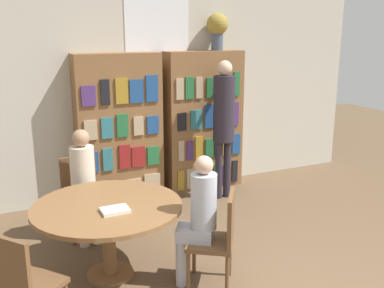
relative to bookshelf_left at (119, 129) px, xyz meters
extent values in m
cube|color=beige|center=(0.62, 0.19, 0.52)|extent=(6.40, 0.06, 3.00)
cube|color=white|center=(0.62, 0.16, 1.37)|extent=(0.90, 0.01, 1.10)
cube|color=brown|center=(0.00, 0.00, 0.00)|extent=(1.12, 0.32, 1.96)
cube|color=#2D707A|center=(-0.38, -0.17, -0.80)|extent=(0.20, 0.02, 0.24)
cube|color=black|center=(-0.13, -0.17, -0.78)|extent=(0.18, 0.02, 0.27)
cube|color=tan|center=(0.12, -0.17, -0.79)|extent=(0.21, 0.02, 0.26)
cube|color=tan|center=(0.38, -0.17, -0.77)|extent=(0.23, 0.02, 0.30)
cube|color=navy|center=(-0.40, -0.17, -0.36)|extent=(0.13, 0.02, 0.27)
cube|color=#2D707A|center=(-0.21, -0.17, -0.34)|extent=(0.13, 0.02, 0.30)
cube|color=maroon|center=(0.01, -0.17, -0.33)|extent=(0.15, 0.02, 0.32)
cube|color=maroon|center=(0.20, -0.17, -0.36)|extent=(0.18, 0.02, 0.27)
cube|color=#236638|center=(0.40, -0.17, -0.37)|extent=(0.16, 0.02, 0.25)
cube|color=tan|center=(-0.41, -0.17, 0.06)|extent=(0.16, 0.02, 0.25)
cube|color=#2D707A|center=(-0.20, -0.17, 0.07)|extent=(0.15, 0.02, 0.27)
cube|color=#236638|center=(0.00, -0.17, 0.08)|extent=(0.15, 0.02, 0.29)
cube|color=tan|center=(0.21, -0.17, 0.06)|extent=(0.13, 0.02, 0.25)
cube|color=navy|center=(0.41, -0.17, 0.05)|extent=(0.16, 0.02, 0.24)
cube|color=#4C2D6B|center=(-0.41, -0.17, 0.49)|extent=(0.17, 0.02, 0.25)
cube|color=black|center=(-0.21, -0.17, 0.52)|extent=(0.11, 0.02, 0.32)
cube|color=olive|center=(0.01, -0.17, 0.52)|extent=(0.16, 0.02, 0.32)
cube|color=navy|center=(0.20, -0.17, 0.51)|extent=(0.18, 0.02, 0.30)
cube|color=navy|center=(0.41, -0.17, 0.53)|extent=(0.16, 0.02, 0.34)
cube|color=brown|center=(1.24, 0.00, 0.00)|extent=(1.12, 0.32, 1.96)
cube|color=olive|center=(0.80, -0.17, -0.77)|extent=(0.09, 0.02, 0.29)
cube|color=tan|center=(0.94, -0.17, -0.77)|extent=(0.09, 0.02, 0.30)
cube|color=#4C2D6B|center=(1.10, -0.17, -0.78)|extent=(0.09, 0.02, 0.28)
cube|color=black|center=(1.23, -0.17, -0.78)|extent=(0.08, 0.02, 0.28)
cube|color=#236638|center=(1.38, -0.17, -0.76)|extent=(0.11, 0.02, 0.31)
cube|color=#4C2D6B|center=(1.53, -0.17, -0.78)|extent=(0.12, 0.02, 0.27)
cube|color=black|center=(1.67, -0.17, -0.76)|extent=(0.09, 0.02, 0.32)
cube|color=tan|center=(0.81, -0.17, -0.35)|extent=(0.08, 0.02, 0.29)
cube|color=#4C2D6B|center=(0.94, -0.17, -0.36)|extent=(0.09, 0.02, 0.26)
cube|color=olive|center=(1.08, -0.17, -0.33)|extent=(0.11, 0.02, 0.32)
cube|color=#236638|center=(1.25, -0.17, -0.36)|extent=(0.12, 0.02, 0.27)
cube|color=navy|center=(1.38, -0.17, -0.34)|extent=(0.09, 0.02, 0.30)
cube|color=olive|center=(1.52, -0.17, -0.32)|extent=(0.12, 0.02, 0.34)
cube|color=navy|center=(1.68, -0.17, -0.34)|extent=(0.13, 0.02, 0.29)
cube|color=black|center=(0.83, -0.17, 0.06)|extent=(0.12, 0.02, 0.24)
cube|color=#2D707A|center=(1.04, -0.17, 0.07)|extent=(0.17, 0.02, 0.27)
cube|color=navy|center=(1.25, -0.17, 0.10)|extent=(0.15, 0.02, 0.33)
cube|color=#4C2D6B|center=(1.44, -0.17, 0.11)|extent=(0.12, 0.02, 0.34)
cube|color=#4C2D6B|center=(1.65, -0.17, 0.10)|extent=(0.12, 0.02, 0.33)
cube|color=tan|center=(0.80, -0.17, 0.50)|extent=(0.11, 0.02, 0.28)
cube|color=#236638|center=(0.94, -0.17, 0.51)|extent=(0.12, 0.02, 0.29)
cube|color=tan|center=(1.08, -0.17, 0.51)|extent=(0.10, 0.02, 0.28)
cube|color=#236638|center=(1.25, -0.17, 0.50)|extent=(0.10, 0.02, 0.27)
cube|color=#2D707A|center=(1.38, -0.17, 0.51)|extent=(0.11, 0.02, 0.29)
cube|color=#236638|center=(1.53, -0.17, 0.51)|extent=(0.10, 0.02, 0.29)
cube|color=#236638|center=(1.67, -0.17, 0.53)|extent=(0.09, 0.02, 0.33)
cylinder|color=#475166|center=(1.44, 0.00, 1.10)|extent=(0.16, 0.16, 0.23)
sphere|color=olive|center=(1.44, 0.00, 1.34)|extent=(0.30, 0.30, 0.30)
cylinder|color=brown|center=(-0.66, -1.84, -0.96)|extent=(0.44, 0.44, 0.03)
cylinder|color=brown|center=(-0.66, -1.84, -0.63)|extent=(0.12, 0.12, 0.64)
cylinder|color=brown|center=(-0.66, -1.84, -0.28)|extent=(1.37, 1.37, 0.04)
cube|color=brown|center=(-1.40, -2.42, -0.57)|extent=(0.56, 0.56, 0.04)
cube|color=brown|center=(-1.54, -2.53, -0.32)|extent=(0.28, 0.34, 0.45)
cube|color=brown|center=(-0.69, -0.89, -0.57)|extent=(0.41, 0.41, 0.04)
cube|color=brown|center=(-0.70, -0.71, -0.32)|extent=(0.40, 0.05, 0.45)
cylinder|color=brown|center=(-0.51, -1.06, -0.78)|extent=(0.04, 0.04, 0.39)
cylinder|color=brown|center=(-0.85, -1.07, -0.78)|extent=(0.04, 0.04, 0.39)
cylinder|color=brown|center=(-0.53, -0.72, -0.78)|extent=(0.04, 0.04, 0.39)
cylinder|color=brown|center=(-0.87, -0.73, -0.78)|extent=(0.04, 0.04, 0.39)
cube|color=brown|center=(0.13, -2.36, -0.57)|extent=(0.56, 0.56, 0.04)
cube|color=brown|center=(0.28, -2.46, -0.32)|extent=(0.25, 0.35, 0.45)
cylinder|color=brown|center=(-0.11, -2.41, -0.78)|extent=(0.04, 0.04, 0.39)
cylinder|color=brown|center=(0.08, -2.13, -0.78)|extent=(0.04, 0.04, 0.39)
cylinder|color=brown|center=(0.17, -2.60, -0.78)|extent=(0.04, 0.04, 0.39)
cylinder|color=brown|center=(0.36, -2.32, -0.78)|extent=(0.04, 0.04, 0.39)
cube|color=beige|center=(-0.68, -1.03, -0.49)|extent=(0.27, 0.33, 0.12)
cylinder|color=beige|center=(-0.69, -0.95, -0.18)|extent=(0.26, 0.26, 0.50)
sphere|color=#A37A5B|center=(-0.69, -0.95, 0.17)|extent=(0.19, 0.19, 0.19)
cylinder|color=beige|center=(-0.61, -1.14, -0.76)|extent=(0.10, 0.10, 0.43)
cylinder|color=beige|center=(-0.75, -1.15, -0.76)|extent=(0.10, 0.10, 0.43)
cube|color=#B2B7C6|center=(0.01, -2.28, -0.49)|extent=(0.39, 0.37, 0.12)
cylinder|color=#B2B7C6|center=(0.08, -2.33, -0.18)|extent=(0.23, 0.23, 0.50)
sphere|color=tan|center=(0.08, -2.33, 0.15)|extent=(0.16, 0.16, 0.16)
cylinder|color=#B2B7C6|center=(-0.12, -2.27, -0.76)|extent=(0.10, 0.10, 0.43)
cylinder|color=#B2B7C6|center=(-0.05, -2.17, -0.76)|extent=(0.10, 0.10, 0.43)
cylinder|color=#28232D|center=(1.22, -0.51, -0.58)|extent=(0.10, 0.10, 0.80)
cylinder|color=#28232D|center=(1.35, -0.51, -0.58)|extent=(0.10, 0.10, 0.80)
cylinder|color=#28232D|center=(1.28, -0.51, 0.26)|extent=(0.29, 0.29, 0.87)
sphere|color=#DBB293|center=(1.28, -0.51, 0.79)|extent=(0.20, 0.20, 0.20)
cylinder|color=#28232D|center=(1.37, -0.24, 0.47)|extent=(0.07, 0.30, 0.07)
cube|color=silver|center=(-0.64, -2.03, -0.25)|extent=(0.24, 0.18, 0.03)
camera|label=1|loc=(-1.57, -5.61, 1.29)|focal=42.00mm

